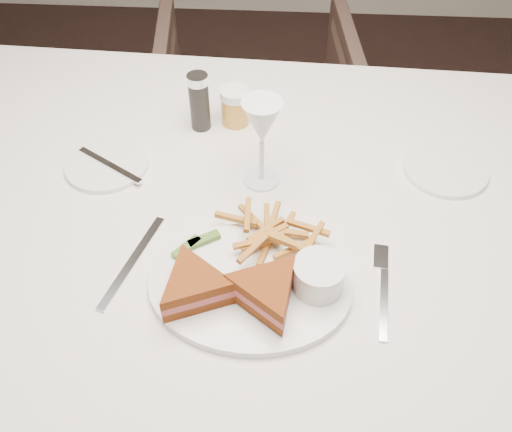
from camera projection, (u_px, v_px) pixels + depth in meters
The scene contains 3 objects.
table at pixel (257, 329), 1.28m from camera, with size 1.52×1.01×0.75m, color silver.
chair_far at pixel (257, 106), 1.94m from camera, with size 0.64×0.60×0.66m, color #4B362E.
table_setting at pixel (254, 227), 0.94m from camera, with size 0.81×0.64×0.18m.
Camera 1 is at (0.15, -0.43, 1.48)m, focal length 40.00 mm.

